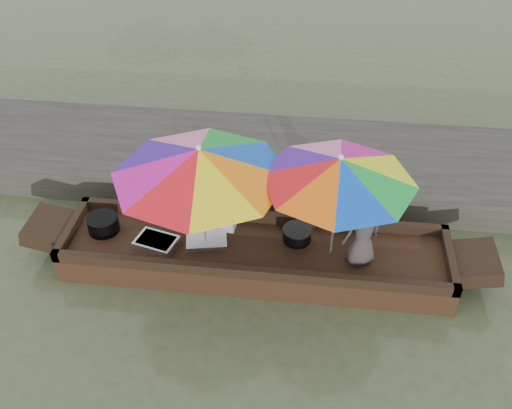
# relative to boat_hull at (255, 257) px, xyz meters

# --- Properties ---
(water) EXTENTS (80.00, 80.00, 0.00)m
(water) POSITION_rel_boat_hull_xyz_m (0.00, 0.00, -0.17)
(water) COLOR #3D4A2A
(water) RESTS_ON ground
(dock) EXTENTS (22.00, 2.20, 0.50)m
(dock) POSITION_rel_boat_hull_xyz_m (0.00, 2.20, 0.08)
(dock) COLOR #2D2B26
(dock) RESTS_ON ground
(boat_hull) EXTENTS (5.15, 1.20, 0.35)m
(boat_hull) POSITION_rel_boat_hull_xyz_m (0.00, 0.00, 0.00)
(boat_hull) COLOR black
(boat_hull) RESTS_ON water
(cooking_pot) EXTENTS (0.42, 0.42, 0.22)m
(cooking_pot) POSITION_rel_boat_hull_xyz_m (-2.11, 0.10, 0.29)
(cooking_pot) COLOR black
(cooking_pot) RESTS_ON boat_hull
(tray_crayfish) EXTENTS (0.62, 0.50, 0.09)m
(tray_crayfish) POSITION_rel_boat_hull_xyz_m (-1.32, -0.11, 0.22)
(tray_crayfish) COLOR silver
(tray_crayfish) RESTS_ON boat_hull
(tray_scallop) EXTENTS (0.60, 0.47, 0.06)m
(tray_scallop) POSITION_rel_boat_hull_xyz_m (-0.66, 0.03, 0.21)
(tray_scallop) COLOR silver
(tray_scallop) RESTS_ON boat_hull
(charcoal_grill) EXTENTS (0.38, 0.38, 0.18)m
(charcoal_grill) POSITION_rel_boat_hull_xyz_m (0.54, 0.22, 0.26)
(charcoal_grill) COLOR black
(charcoal_grill) RESTS_ON boat_hull
(supply_bag) EXTENTS (0.30, 0.25, 0.26)m
(supply_bag) POSITION_rel_boat_hull_xyz_m (-0.46, 0.36, 0.30)
(supply_bag) COLOR silver
(supply_bag) RESTS_ON boat_hull
(vendor) EXTENTS (0.59, 0.51, 1.01)m
(vendor) POSITION_rel_boat_hull_xyz_m (1.36, -0.10, 0.68)
(vendor) COLOR #3C3633
(vendor) RESTS_ON boat_hull
(umbrella_bow) EXTENTS (2.40, 2.40, 1.55)m
(umbrella_bow) POSITION_rel_boat_hull_xyz_m (-0.67, 0.00, 0.95)
(umbrella_bow) COLOR blue
(umbrella_bow) RESTS_ON boat_hull
(umbrella_stern) EXTENTS (1.96, 1.96, 1.55)m
(umbrella_stern) POSITION_rel_boat_hull_xyz_m (1.00, 0.00, 0.95)
(umbrella_stern) COLOR #FFF814
(umbrella_stern) RESTS_ON boat_hull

